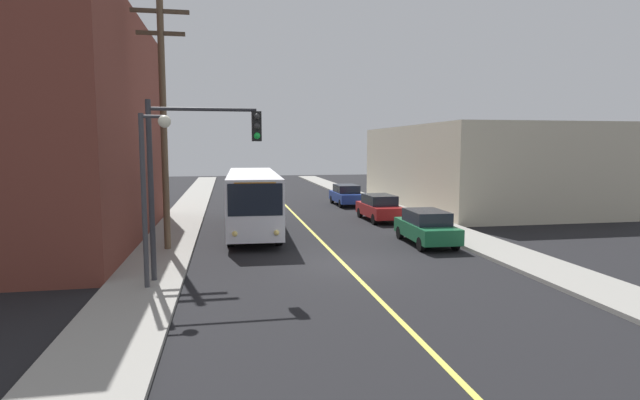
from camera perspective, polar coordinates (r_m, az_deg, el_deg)
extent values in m
plane|color=black|center=(19.86, 2.74, -7.33)|extent=(120.00, 120.00, 0.00)
cube|color=gray|center=(29.28, -15.92, -3.02)|extent=(2.50, 90.00, 0.15)
cube|color=gray|center=(31.41, 11.46, -2.29)|extent=(2.50, 90.00, 0.15)
cube|color=#D8CC4C|center=(34.39, -3.02, -1.56)|extent=(0.16, 60.00, 0.01)
cube|color=brown|center=(27.34, -30.11, 7.02)|extent=(10.00, 17.54, 10.86)
cube|color=black|center=(26.29, -19.42, -0.80)|extent=(0.06, 12.28, 1.30)
cube|color=black|center=(26.11, -19.67, 6.18)|extent=(0.06, 12.28, 1.30)
cube|color=black|center=(26.33, -19.93, 13.16)|extent=(0.06, 12.28, 1.30)
cube|color=beige|center=(40.57, 17.35, 3.68)|extent=(12.00, 19.13, 6.11)
cube|color=black|center=(38.23, 9.35, 1.55)|extent=(0.06, 13.39, 1.30)
cube|color=silver|center=(27.53, -7.72, 0.27)|extent=(2.91, 12.07, 2.75)
cube|color=black|center=(21.53, -7.41, 0.03)|extent=(2.35, 0.15, 1.40)
cube|color=black|center=(33.43, -7.94, 2.38)|extent=(2.30, 0.15, 1.10)
cube|color=black|center=(27.48, -10.35, 1.31)|extent=(0.37, 10.20, 1.10)
cube|color=black|center=(27.53, -5.12, 1.40)|extent=(0.37, 10.20, 1.10)
cube|color=orange|center=(21.48, -7.43, 1.62)|extent=(1.79, 0.11, 0.30)
sphere|color=#F9D872|center=(21.69, -9.72, -3.83)|extent=(0.24, 0.24, 0.24)
sphere|color=#F9D872|center=(21.73, -5.00, -3.75)|extent=(0.24, 0.24, 0.24)
cylinder|color=black|center=(23.55, -10.20, -4.03)|extent=(0.33, 1.01, 1.00)
cylinder|color=black|center=(23.60, -4.72, -3.93)|extent=(0.33, 1.01, 1.00)
cylinder|color=black|center=(31.16, -9.88, -1.53)|extent=(0.33, 1.01, 1.00)
cylinder|color=black|center=(31.20, -5.74, -1.46)|extent=(0.33, 1.01, 1.00)
cube|color=#196038|center=(24.15, 12.04, -3.41)|extent=(1.93, 4.45, 0.70)
cube|color=black|center=(24.05, 12.08, -1.88)|extent=(1.69, 2.51, 0.60)
cylinder|color=black|center=(22.55, 11.47, -4.98)|extent=(0.24, 0.65, 0.64)
cylinder|color=black|center=(23.15, 15.21, -4.79)|extent=(0.24, 0.65, 0.64)
cylinder|color=black|center=(25.33, 9.12, -3.71)|extent=(0.24, 0.65, 0.64)
cylinder|color=black|center=(25.87, 12.50, -3.57)|extent=(0.24, 0.65, 0.64)
cube|color=maroon|center=(31.31, 6.78, -1.13)|extent=(1.90, 4.44, 0.70)
cube|color=black|center=(31.24, 6.80, 0.05)|extent=(1.68, 2.50, 0.60)
cylinder|color=black|center=(29.70, 6.24, -2.21)|extent=(0.24, 0.65, 0.64)
cylinder|color=black|center=(30.23, 9.12, -2.10)|extent=(0.24, 0.65, 0.64)
cylinder|color=black|center=(32.53, 4.59, -1.46)|extent=(0.24, 0.65, 0.64)
cylinder|color=black|center=(33.02, 7.26, -1.37)|extent=(0.24, 0.65, 0.64)
cube|color=navy|center=(39.12, 3.01, 0.36)|extent=(1.85, 4.42, 0.70)
cube|color=black|center=(39.06, 3.02, 1.31)|extent=(1.65, 2.48, 0.60)
cylinder|color=black|center=(37.52, 2.39, -0.42)|extent=(0.23, 0.64, 0.64)
cylinder|color=black|center=(37.93, 4.74, -0.37)|extent=(0.23, 0.64, 0.64)
cylinder|color=black|center=(40.42, 1.39, 0.06)|extent=(0.23, 0.64, 0.64)
cylinder|color=black|center=(40.80, 3.58, 0.11)|extent=(0.23, 0.64, 0.64)
cylinder|color=brown|center=(22.61, -17.42, 8.09)|extent=(0.28, 0.28, 10.70)
cube|color=#4C3D2D|center=(23.27, -17.83, 19.85)|extent=(2.40, 0.16, 0.16)
cube|color=#4C3D2D|center=(23.07, -17.75, 17.69)|extent=(2.00, 0.16, 0.16)
cylinder|color=#2D2D33|center=(17.41, -18.74, 0.95)|extent=(0.18, 0.18, 6.00)
cylinder|color=#2D2D33|center=(17.22, -13.20, 10.05)|extent=(3.50, 0.12, 0.12)
cube|color=black|center=(17.21, -7.26, 8.34)|extent=(0.32, 0.36, 1.00)
sphere|color=#2D2D2D|center=(17.03, -7.24, 9.44)|extent=(0.22, 0.22, 0.22)
sphere|color=#2D2D2D|center=(17.02, -7.22, 8.36)|extent=(0.22, 0.22, 0.22)
sphere|color=green|center=(17.01, -7.21, 7.28)|extent=(0.22, 0.22, 0.22)
cylinder|color=#38383D|center=(16.60, -19.47, -0.19)|extent=(0.16, 0.16, 5.50)
cylinder|color=#38383D|center=(16.49, -18.59, 9.03)|extent=(0.70, 0.10, 0.10)
sphere|color=#EAE5C6|center=(16.44, -17.35, 8.56)|extent=(0.40, 0.40, 0.40)
cylinder|color=red|center=(28.51, 12.94, -2.31)|extent=(0.26, 0.26, 0.70)
sphere|color=gold|center=(28.46, 12.96, -1.58)|extent=(0.24, 0.24, 0.24)
cylinder|color=red|center=(28.44, 12.65, -2.13)|extent=(0.12, 0.10, 0.10)
cylinder|color=red|center=(28.56, 13.24, -2.11)|extent=(0.12, 0.10, 0.10)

